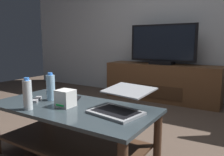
# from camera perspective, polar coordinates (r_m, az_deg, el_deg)

# --- Properties ---
(ground_plane) EXTENTS (7.68, 7.68, 0.00)m
(ground_plane) POSITION_cam_1_polar(r_m,az_deg,el_deg) (2.02, -3.37, -18.05)
(ground_plane) COLOR #4C3D33
(back_wall) EXTENTS (6.40, 0.12, 2.80)m
(back_wall) POSITION_cam_1_polar(r_m,az_deg,el_deg) (3.89, 16.85, 15.88)
(back_wall) COLOR silver
(back_wall) RESTS_ON ground
(coffee_table) EXTENTS (1.29, 0.62, 0.44)m
(coffee_table) POSITION_cam_1_polar(r_m,az_deg,el_deg) (1.78, -10.22, -11.21)
(coffee_table) COLOR #2D383D
(coffee_table) RESTS_ON ground
(media_cabinet) EXTENTS (1.78, 0.48, 0.58)m
(media_cabinet) POSITION_cam_1_polar(r_m,az_deg,el_deg) (3.65, 12.53, -1.03)
(media_cabinet) COLOR brown
(media_cabinet) RESTS_ON ground
(television) EXTENTS (1.04, 0.20, 0.62)m
(television) POSITION_cam_1_polar(r_m,az_deg,el_deg) (3.57, 12.74, 8.18)
(television) COLOR black
(television) RESTS_ON media_cabinet
(laptop) EXTENTS (0.40, 0.44, 0.16)m
(laptop) POSITION_cam_1_polar(r_m,az_deg,el_deg) (1.55, 2.30, -6.44)
(laptop) COLOR gray
(laptop) RESTS_ON coffee_table
(router_box) EXTENTS (0.12, 0.12, 0.13)m
(router_box) POSITION_cam_1_polar(r_m,az_deg,el_deg) (1.71, -11.83, -5.08)
(router_box) COLOR white
(router_box) RESTS_ON coffee_table
(water_bottle_near) EXTENTS (0.06, 0.06, 0.23)m
(water_bottle_near) POSITION_cam_1_polar(r_m,az_deg,el_deg) (1.70, -20.81, -4.01)
(water_bottle_near) COLOR silver
(water_bottle_near) RESTS_ON coffee_table
(water_bottle_far) EXTENTS (0.07, 0.07, 0.23)m
(water_bottle_far) POSITION_cam_1_polar(r_m,az_deg,el_deg) (1.91, -15.43, -2.32)
(water_bottle_far) COLOR #99C6E5
(water_bottle_far) RESTS_ON coffee_table
(cell_phone) EXTENTS (0.12, 0.16, 0.01)m
(cell_phone) POSITION_cam_1_polar(r_m,az_deg,el_deg) (1.93, -9.38, -5.17)
(cell_phone) COLOR black
(cell_phone) RESTS_ON coffee_table
(tv_remote) EXTENTS (0.13, 0.16, 0.02)m
(tv_remote) POSITION_cam_1_polar(r_m,az_deg,el_deg) (1.95, -18.75, -5.23)
(tv_remote) COLOR #99999E
(tv_remote) RESTS_ON coffee_table
(soundbar_remote) EXTENTS (0.13, 0.15, 0.02)m
(soundbar_remote) POSITION_cam_1_polar(r_m,az_deg,el_deg) (2.18, -15.14, -3.57)
(soundbar_remote) COLOR black
(soundbar_remote) RESTS_ON coffee_table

